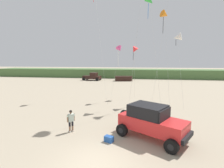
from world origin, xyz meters
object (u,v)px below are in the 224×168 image
object	(u,v)px
distant_sedan	(124,79)
kite_purple_stunt	(150,1)
person_watching	(71,120)
kite_red_delta	(165,15)
jeep	(151,121)
kite_black_sled	(177,37)
distant_pickup	(92,77)
kite_green_box	(119,49)
kite_orange_streamer	(134,50)
cooler_box	(109,139)

from	to	relation	value
distant_sedan	kite_purple_stunt	xyz separation A→B (m)	(4.73, -21.33, 11.34)
person_watching	kite_red_delta	bearing A→B (deg)	54.94
jeep	distant_sedan	xyz separation A→B (m)	(-4.53, 31.14, -0.60)
person_watching	kite_black_sled	bearing A→B (deg)	52.26
kite_red_delta	kite_black_sled	size ratio (longest dim) A/B	1.27
distant_pickup	kite_black_sled	bearing A→B (deg)	-48.17
distant_pickup	kite_green_box	world-z (taller)	kite_green_box
distant_sedan	kite_orange_streamer	size ratio (longest dim) A/B	0.59
kite_green_box	kite_black_sled	size ratio (longest dim) A/B	0.80
distant_pickup	cooler_box	bearing A→B (deg)	-72.95
distant_sedan	kite_purple_stunt	world-z (taller)	kite_purple_stunt
kite_orange_streamer	cooler_box	bearing A→B (deg)	-94.92
kite_red_delta	kite_orange_streamer	world-z (taller)	kite_red_delta
distant_pickup	person_watching	bearing A→B (deg)	-77.52
kite_red_delta	kite_orange_streamer	distance (m)	5.76
cooler_box	kite_orange_streamer	world-z (taller)	kite_orange_streamer
kite_red_delta	kite_green_box	world-z (taller)	kite_red_delta
person_watching	kite_purple_stunt	world-z (taller)	kite_purple_stunt
cooler_box	kite_red_delta	size ratio (longest dim) A/B	0.05
distant_sedan	kite_orange_streamer	distance (m)	19.33
person_watching	kite_black_sled	world-z (taller)	kite_black_sled
kite_black_sled	kite_green_box	bearing A→B (deg)	-165.47
cooler_box	kite_red_delta	world-z (taller)	kite_red_delta
person_watching	kite_green_box	world-z (taller)	kite_green_box
cooler_box	distant_sedan	xyz separation A→B (m)	(-1.80, 32.14, 0.41)
kite_orange_streamer	kite_black_sled	xyz separation A→B (m)	(5.56, -0.33, 1.57)
kite_orange_streamer	jeep	bearing A→B (deg)	-83.35
cooler_box	kite_purple_stunt	bearing A→B (deg)	96.85
distant_pickup	distant_sedan	bearing A→B (deg)	-1.20
cooler_box	kite_red_delta	xyz separation A→B (m)	(4.86, 12.27, 10.52)
person_watching	jeep	bearing A→B (deg)	-0.75
kite_purple_stunt	kite_black_sled	size ratio (longest dim) A/B	1.42
kite_purple_stunt	kite_green_box	world-z (taller)	kite_purple_stunt
person_watching	kite_red_delta	size ratio (longest dim) A/B	0.15
person_watching	kite_purple_stunt	xyz separation A→B (m)	(5.92, 9.73, 11.00)
kite_purple_stunt	kite_black_sled	world-z (taller)	kite_purple_stunt
jeep	kite_orange_streamer	size ratio (longest dim) A/B	0.69
distant_pickup	kite_red_delta	xyz separation A→B (m)	(14.77, -20.04, 9.77)
jeep	kite_red_delta	distance (m)	14.90
distant_sedan	kite_orange_streamer	xyz separation A→B (m)	(3.01, -18.12, 6.01)
jeep	distant_pickup	distance (m)	33.76
jeep	kite_green_box	bearing A→B (deg)	107.38
kite_black_sled	distant_sedan	bearing A→B (deg)	114.90
kite_red_delta	kite_green_box	distance (m)	6.89
distant_pickup	kite_purple_stunt	xyz separation A→B (m)	(12.83, -21.50, 11.00)
kite_orange_streamer	person_watching	bearing A→B (deg)	-108.00
kite_red_delta	kite_black_sled	bearing A→B (deg)	36.55
kite_green_box	jeep	bearing A→B (deg)	-72.62
kite_orange_streamer	kite_green_box	xyz separation A→B (m)	(-1.85, -2.25, -0.03)
kite_red_delta	kite_black_sled	xyz separation A→B (m)	(1.90, 1.41, -2.52)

